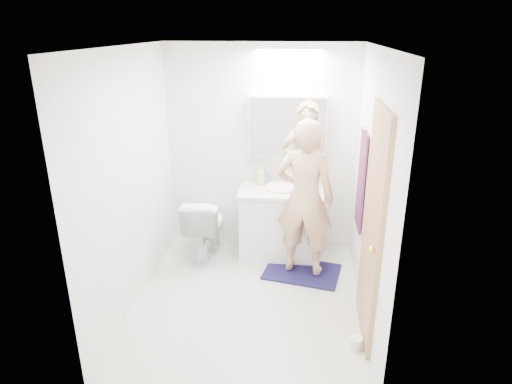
# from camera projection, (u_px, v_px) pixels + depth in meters

# --- Properties ---
(floor) EXTENTS (2.50, 2.50, 0.00)m
(floor) POSITION_uv_depth(u_px,v_px,m) (248.00, 299.00, 4.43)
(floor) COLOR silver
(floor) RESTS_ON ground
(ceiling) EXTENTS (2.50, 2.50, 0.00)m
(ceiling) POSITION_uv_depth(u_px,v_px,m) (246.00, 46.00, 3.59)
(ceiling) COLOR white
(ceiling) RESTS_ON floor
(wall_back) EXTENTS (2.50, 0.00, 2.50)m
(wall_back) POSITION_uv_depth(u_px,v_px,m) (261.00, 150.00, 5.17)
(wall_back) COLOR white
(wall_back) RESTS_ON floor
(wall_front) EXTENTS (2.50, 0.00, 2.50)m
(wall_front) POSITION_uv_depth(u_px,v_px,m) (223.00, 251.00, 2.85)
(wall_front) COLOR white
(wall_front) RESTS_ON floor
(wall_left) EXTENTS (0.00, 2.50, 2.50)m
(wall_left) POSITION_uv_depth(u_px,v_px,m) (130.00, 182.00, 4.12)
(wall_left) COLOR white
(wall_left) RESTS_ON floor
(wall_right) EXTENTS (0.00, 2.50, 2.50)m
(wall_right) POSITION_uv_depth(u_px,v_px,m) (372.00, 191.00, 3.90)
(wall_right) COLOR white
(wall_right) RESTS_ON floor
(vanity_cabinet) EXTENTS (0.90, 0.55, 0.78)m
(vanity_cabinet) POSITION_uv_depth(u_px,v_px,m) (280.00, 224.00, 5.17)
(vanity_cabinet) COLOR white
(vanity_cabinet) RESTS_ON floor
(countertop) EXTENTS (0.95, 0.58, 0.04)m
(countertop) POSITION_uv_depth(u_px,v_px,m) (281.00, 191.00, 5.02)
(countertop) COLOR silver
(countertop) RESTS_ON vanity_cabinet
(sink_basin) EXTENTS (0.36, 0.36, 0.03)m
(sink_basin) POSITION_uv_depth(u_px,v_px,m) (281.00, 188.00, 5.04)
(sink_basin) COLOR white
(sink_basin) RESTS_ON countertop
(faucet) EXTENTS (0.02, 0.02, 0.16)m
(faucet) POSITION_uv_depth(u_px,v_px,m) (282.00, 177.00, 5.19)
(faucet) COLOR silver
(faucet) RESTS_ON countertop
(medicine_cabinet) EXTENTS (0.88, 0.14, 0.70)m
(medicine_cabinet) POSITION_uv_depth(u_px,v_px,m) (287.00, 126.00, 4.97)
(medicine_cabinet) COLOR white
(medicine_cabinet) RESTS_ON wall_back
(mirror_panel) EXTENTS (0.84, 0.01, 0.66)m
(mirror_panel) POSITION_uv_depth(u_px,v_px,m) (287.00, 128.00, 4.90)
(mirror_panel) COLOR silver
(mirror_panel) RESTS_ON medicine_cabinet
(toilet) EXTENTS (0.43, 0.74, 0.75)m
(toilet) POSITION_uv_depth(u_px,v_px,m) (205.00, 226.00, 5.15)
(toilet) COLOR white
(toilet) RESTS_ON floor
(bath_rug) EXTENTS (0.89, 0.70, 0.02)m
(bath_rug) POSITION_uv_depth(u_px,v_px,m) (302.00, 272.00, 4.90)
(bath_rug) COLOR #171542
(bath_rug) RESTS_ON floor
(person) EXTENTS (0.68, 0.51, 1.67)m
(person) POSITION_uv_depth(u_px,v_px,m) (305.00, 198.00, 4.59)
(person) COLOR tan
(person) RESTS_ON bath_rug
(door) EXTENTS (0.04, 0.80, 2.00)m
(door) POSITION_uv_depth(u_px,v_px,m) (373.00, 228.00, 3.65)
(door) COLOR tan
(door) RESTS_ON wall_right
(door_knob) EXTENTS (0.06, 0.06, 0.06)m
(door_knob) POSITION_uv_depth(u_px,v_px,m) (372.00, 250.00, 3.39)
(door_knob) COLOR gold
(door_knob) RESTS_ON door
(towel) EXTENTS (0.02, 0.42, 1.00)m
(towel) POSITION_uv_depth(u_px,v_px,m) (361.00, 181.00, 4.45)
(towel) COLOR #12243A
(towel) RESTS_ON wall_right
(towel_hook) EXTENTS (0.07, 0.02, 0.02)m
(towel_hook) POSITION_uv_depth(u_px,v_px,m) (364.00, 130.00, 4.27)
(towel_hook) COLOR silver
(towel_hook) RESTS_ON wall_right
(soap_bottle_a) EXTENTS (0.13, 0.13, 0.24)m
(soap_bottle_a) POSITION_uv_depth(u_px,v_px,m) (261.00, 175.00, 5.14)
(soap_bottle_a) COLOR #D1C887
(soap_bottle_a) RESTS_ON countertop
(soap_bottle_b) EXTENTS (0.11, 0.11, 0.19)m
(soap_bottle_b) POSITION_uv_depth(u_px,v_px,m) (264.00, 176.00, 5.17)
(soap_bottle_b) COLOR #5A9EC1
(soap_bottle_b) RESTS_ON countertop
(toothbrush_cup) EXTENTS (0.12, 0.12, 0.08)m
(toothbrush_cup) POSITION_uv_depth(u_px,v_px,m) (305.00, 182.00, 5.12)
(toothbrush_cup) COLOR #4462CC
(toothbrush_cup) RESTS_ON countertop
(toilet_paper_roll) EXTENTS (0.11, 0.11, 0.10)m
(toilet_paper_roll) POSITION_uv_depth(u_px,v_px,m) (356.00, 343.00, 3.75)
(toilet_paper_roll) COLOR white
(toilet_paper_roll) RESTS_ON floor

